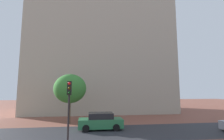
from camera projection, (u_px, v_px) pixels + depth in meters
ground_plane at (107, 133)px, 14.85m from camera, size 120.00×120.00×0.00m
street_asphalt_strip at (107, 133)px, 14.81m from camera, size 120.00×6.22×0.00m
landmark_building at (101, 50)px, 33.28m from camera, size 25.01×14.04×41.10m
car_green at (101, 121)px, 16.19m from camera, size 4.19×2.06×1.56m
traffic_light_pole at (69, 101)px, 10.86m from camera, size 0.28×0.34×4.28m
tree_curb_far at (70, 89)px, 19.51m from camera, size 3.72×3.72×5.62m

